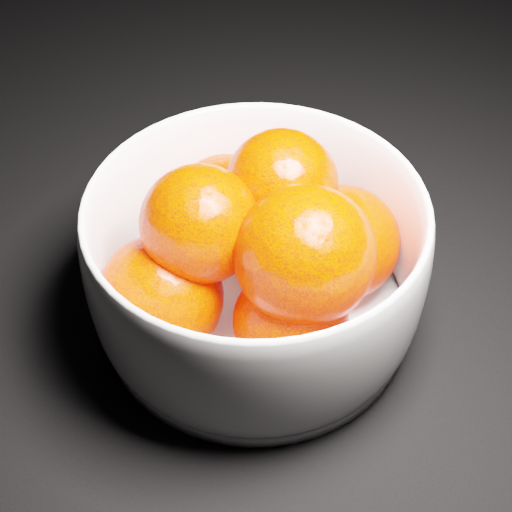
% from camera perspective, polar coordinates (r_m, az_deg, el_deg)
% --- Properties ---
extents(bowl, '(0.24, 0.24, 0.12)m').
position_cam_1_polar(bowl, '(0.50, 0.00, -0.46)').
color(bowl, white).
rests_on(bowl, ground).
extents(orange_pile, '(0.19, 0.18, 0.14)m').
position_cam_1_polar(orange_pile, '(0.49, 0.21, 0.74)').
color(orange_pile, '#FF2300').
rests_on(orange_pile, bowl).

